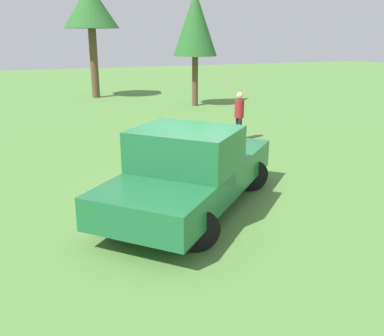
# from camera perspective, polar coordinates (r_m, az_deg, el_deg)

# --- Properties ---
(ground_plane) EXTENTS (80.00, 80.00, 0.00)m
(ground_plane) POSITION_cam_1_polar(r_m,az_deg,el_deg) (9.21, 0.01, -5.19)
(ground_plane) COLOR #54843D
(pickup_truck) EXTENTS (4.97, 4.95, 1.78)m
(pickup_truck) POSITION_cam_1_polar(r_m,az_deg,el_deg) (8.71, -0.35, -0.14)
(pickup_truck) COLOR black
(pickup_truck) RESTS_ON ground_plane
(person_bystander) EXTENTS (0.35, 0.35, 1.67)m
(person_bystander) POSITION_cam_1_polar(r_m,az_deg,el_deg) (14.82, 6.30, 7.22)
(person_bystander) COLOR black
(person_bystander) RESTS_ON ground_plane
(tree_back_left) EXTENTS (2.17, 2.17, 5.59)m
(tree_back_left) POSITION_cam_1_polar(r_m,az_deg,el_deg) (22.08, 0.42, 18.62)
(tree_back_left) COLOR brown
(tree_back_left) RESTS_ON ground_plane
(tree_back_right) EXTENTS (3.05, 3.05, 6.16)m
(tree_back_right) POSITION_cam_1_polar(r_m,az_deg,el_deg) (25.67, -13.38, 20.02)
(tree_back_right) COLOR brown
(tree_back_right) RESTS_ON ground_plane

